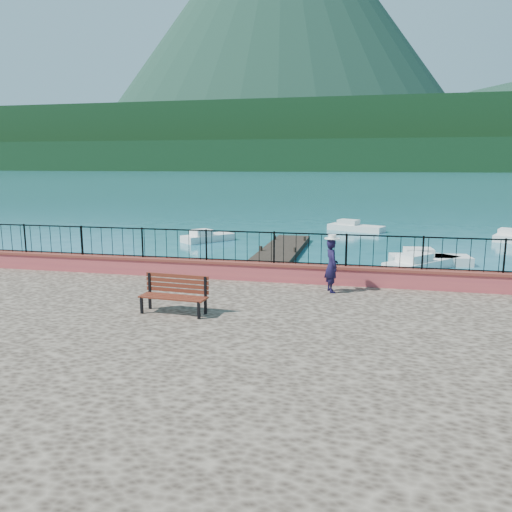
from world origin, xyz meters
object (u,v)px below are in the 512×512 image
at_px(person, 332,266).
at_px(boat_1, 430,256).
at_px(boat_0, 160,268).
at_px(boat_4, 356,225).
at_px(park_bench, 174,302).
at_px(boat_2, 423,260).
at_px(boat_5, 509,234).
at_px(boat_3, 208,235).

distance_m(person, boat_1, 11.83).
height_order(boat_0, boat_4, same).
bearing_deg(person, park_bench, 107.04).
distance_m(boat_2, boat_5, 12.18).
relative_size(park_bench, person, 1.11).
relative_size(boat_2, boat_3, 1.31).
bearing_deg(boat_2, boat_1, 19.06).
distance_m(boat_0, boat_3, 10.08).
height_order(park_bench, boat_1, park_bench).
relative_size(boat_1, boat_2, 0.87).
distance_m(park_bench, boat_0, 9.48).
relative_size(person, boat_4, 0.38).
bearing_deg(boat_2, boat_4, 55.64).
bearing_deg(boat_1, person, -116.55).
bearing_deg(person, boat_4, -22.54).
relative_size(park_bench, boat_2, 0.40).
bearing_deg(boat_2, boat_5, 9.61).
xyz_separation_m(boat_2, boat_3, (-12.32, 5.73, 0.00)).
distance_m(boat_0, boat_4, 18.73).
bearing_deg(boat_3, boat_2, -75.53).
bearing_deg(boat_2, boat_3, 105.90).
distance_m(boat_0, boat_2, 12.01).
bearing_deg(boat_4, boat_2, -52.78).
xyz_separation_m(boat_0, boat_4, (7.87, 17.00, 0.00)).
height_order(person, boat_1, person).
distance_m(park_bench, boat_3, 19.26).
height_order(boat_1, boat_2, same).
bearing_deg(boat_1, park_bench, -125.19).
bearing_deg(boat_3, person, -111.23).
xyz_separation_m(boat_3, boat_5, (18.63, 4.68, 0.00)).
height_order(person, boat_5, person).
bearing_deg(boat_5, boat_1, 172.50).
distance_m(park_bench, boat_2, 14.70).
relative_size(park_bench, boat_3, 0.52).
xyz_separation_m(park_bench, boat_0, (-4.06, 8.50, -1.08)).
relative_size(boat_1, boat_5, 1.14).
bearing_deg(boat_1, boat_2, -118.32).
bearing_deg(boat_0, boat_5, 46.12).
height_order(boat_0, boat_3, same).
xyz_separation_m(boat_1, boat_2, (-0.46, -1.16, 0.00)).
distance_m(boat_3, boat_5, 19.21).
xyz_separation_m(person, boat_3, (-8.77, 15.59, -1.57)).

